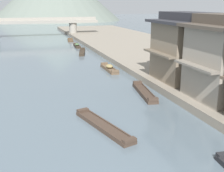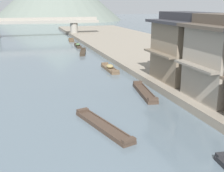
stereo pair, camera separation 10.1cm
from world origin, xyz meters
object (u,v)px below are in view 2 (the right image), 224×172
at_px(boat_midriver_drifting, 145,93).
at_px(boat_midriver_upstream, 83,52).
at_px(boat_upstream_distant, 71,40).
at_px(boat_moored_third, 103,126).
at_px(stone_bridge, 36,24).
at_px(boat_moored_second, 78,46).
at_px(boat_moored_far, 110,68).
at_px(house_waterfront_tall, 186,47).

distance_m(boat_midriver_drifting, boat_midriver_upstream, 22.11).
bearing_deg(boat_upstream_distant, boat_midriver_drifting, -90.16).
bearing_deg(boat_upstream_distant, boat_midriver_upstream, -93.16).
relative_size(boat_moored_third, boat_midriver_drifting, 1.08).
bearing_deg(boat_moored_third, boat_midriver_upstream, 80.86).
bearing_deg(stone_bridge, boat_upstream_distant, -57.11).
bearing_deg(boat_moored_second, boat_moored_third, -98.18).
bearing_deg(stone_bridge, boat_midriver_drifting, -82.49).
bearing_deg(boat_moored_far, stone_bridge, 99.12).
xyz_separation_m(boat_moored_third, boat_upstream_distant, (5.35, 43.94, -0.01)).
height_order(house_waterfront_tall, stone_bridge, house_waterfront_tall).
height_order(boat_moored_far, boat_midriver_upstream, boat_moored_far).
xyz_separation_m(boat_upstream_distant, stone_bridge, (-6.50, 10.04, 2.77)).
bearing_deg(boat_moored_far, boat_moored_third, -108.39).
bearing_deg(boat_moored_third, boat_moored_far, 71.61).
relative_size(boat_midriver_upstream, boat_upstream_distant, 1.13).
distance_m(boat_moored_third, house_waterfront_tall, 12.51).
xyz_separation_m(boat_moored_second, boat_upstream_distant, (0.33, 9.06, -0.10)).
bearing_deg(stone_bridge, boat_moored_second, -72.12).
bearing_deg(boat_moored_third, boat_moored_second, 81.82).
bearing_deg(boat_midriver_drifting, boat_moored_third, -133.30).
xyz_separation_m(boat_moored_far, stone_bridge, (-6.22, 38.74, 2.65)).
height_order(boat_moored_third, stone_bridge, stone_bridge).
height_order(boat_moored_second, house_waterfront_tall, house_waterfront_tall).
bearing_deg(boat_midriver_drifting, stone_bridge, 97.51).
xyz_separation_m(boat_moored_second, boat_midriver_upstream, (-0.57, -7.22, -0.04)).
height_order(boat_midriver_drifting, boat_midriver_upstream, boat_midriver_upstream).
relative_size(boat_midriver_upstream, stone_bridge, 0.18).
distance_m(boat_midriver_drifting, house_waterfront_tall, 5.91).
distance_m(boat_moored_second, stone_bridge, 20.25).
relative_size(boat_moored_far, boat_upstream_distant, 1.01).
xyz_separation_m(boat_moored_far, house_waterfront_tall, (4.77, -8.35, 3.39)).
distance_m(boat_midriver_drifting, boat_upstream_distant, 38.38).
relative_size(house_waterfront_tall, stone_bridge, 0.21).
relative_size(boat_upstream_distant, house_waterfront_tall, 0.76).
relative_size(boat_moored_second, boat_moored_far, 0.98).
distance_m(boat_upstream_distant, house_waterfront_tall, 37.48).
height_order(boat_moored_third, boat_midriver_drifting, boat_midriver_drifting).
height_order(boat_upstream_distant, stone_bridge, stone_bridge).
bearing_deg(boat_upstream_distant, boat_moored_far, -90.56).
height_order(boat_midriver_drifting, stone_bridge, stone_bridge).
xyz_separation_m(boat_moored_far, boat_midriver_upstream, (-0.62, 12.41, -0.06)).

